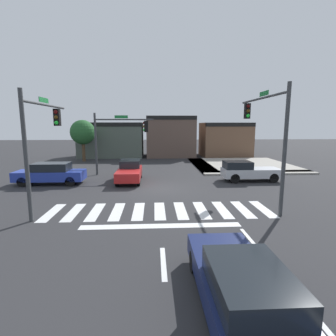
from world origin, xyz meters
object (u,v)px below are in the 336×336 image
car_red (130,171)px  car_silver (248,171)px  traffic_signal_southwest (42,131)px  car_navy (241,287)px  roadside_tree (83,132)px  car_blue (51,173)px  traffic_signal_northwest (119,133)px  traffic_signal_southeast (266,124)px

car_red → car_silver: bearing=87.1°
traffic_signal_southwest → car_navy: (7.36, -8.03, -3.24)m
car_silver → roadside_tree: bearing=142.4°
traffic_signal_southwest → roadside_tree: 18.04m
traffic_signal_southwest → car_blue: size_ratio=1.20×
car_red → car_silver: car_red is taller
traffic_signal_northwest → traffic_signal_southwest: bearing=-105.3°
car_red → car_silver: size_ratio=0.98×
car_red → traffic_signal_northwest: bearing=-158.1°
car_blue → car_navy: bearing=-55.7°
car_navy → traffic_signal_southwest: bearing=42.5°
traffic_signal_northwest → car_blue: 6.33m
traffic_signal_southwest → car_navy: size_ratio=1.20×
traffic_signal_northwest → traffic_signal_southeast: size_ratio=0.86×
traffic_signal_northwest → roadside_tree: bearing=121.5°
car_blue → car_silver: bearing=1.3°
traffic_signal_northwest → traffic_signal_southeast: traffic_signal_southeast is taller
car_navy → traffic_signal_northwest: bearing=15.7°
traffic_signal_southeast → car_navy: bearing=154.8°
car_blue → car_silver: size_ratio=1.11×
car_navy → car_red: bearing=14.5°
traffic_signal_northwest → car_blue: traffic_signal_northwest is taller
car_silver → traffic_signal_southwest: bearing=-154.5°
car_red → car_blue: bearing=-82.1°
traffic_signal_southeast → roadside_tree: bearing=39.2°
car_red → car_navy: bearing=14.5°
traffic_signal_southeast → roadside_tree: size_ratio=1.26×
car_blue → car_red: bearing=7.9°
car_navy → car_silver: 14.96m
traffic_signal_northwest → car_red: traffic_signal_northwest is taller
traffic_signal_southeast → car_silver: bearing=-12.3°
traffic_signal_southwest → traffic_signal_southeast: bearing=-87.6°
traffic_signal_southeast → car_red: bearing=52.4°
traffic_signal_southwest → car_red: traffic_signal_southwest is taller
traffic_signal_southwest → roadside_tree: size_ratio=1.19×
traffic_signal_southeast → car_silver: (1.20, 5.52, -3.49)m
car_blue → roadside_tree: size_ratio=0.99×
traffic_signal_southwest → car_navy: 11.36m
roadside_tree → car_blue: bearing=-86.2°
car_red → car_blue: size_ratio=0.88×
car_red → car_blue: (-5.58, -0.78, 0.03)m
car_red → traffic_signal_southwest: bearing=-29.2°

